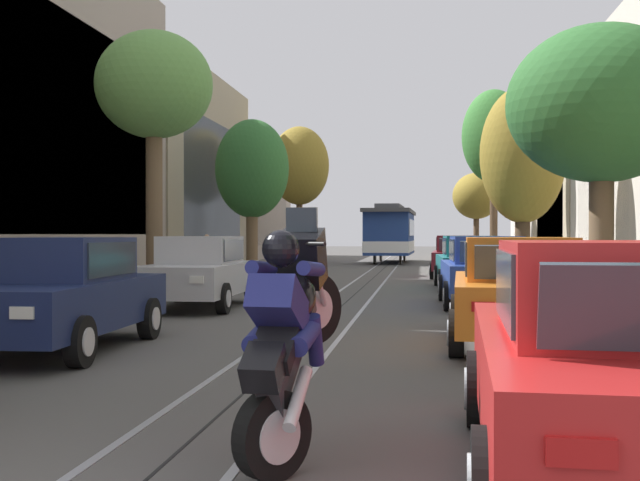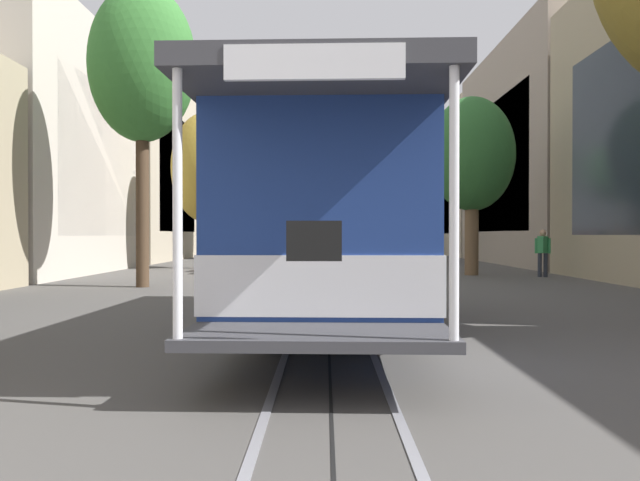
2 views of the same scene
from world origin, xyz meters
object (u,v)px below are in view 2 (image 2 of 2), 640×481
at_px(street_tree_kerb_right_second, 234,187).
at_px(parked_car_maroon_fifth_right, 248,251).
at_px(cable_car_trolley, 328,221).
at_px(pedestrian_on_left_pavement, 543,250).
at_px(parked_car_silver_mid_left, 377,246).
at_px(parked_car_blue_mid_right, 271,246).
at_px(parked_car_teal_fourth_right, 261,248).
at_px(street_tree_kerb_left_mid, 472,156).
at_px(street_tree_kerb_right_mid, 205,169).
at_px(motorcycle_with_rider, 315,241).
at_px(parked_car_navy_second_left, 371,244).
at_px(street_tree_kerb_right_near, 257,174).
at_px(parked_car_orange_second_right, 279,244).
at_px(parked_car_red_near_right, 286,243).
at_px(street_tree_kerb_right_fourth, 142,66).
at_px(street_tree_kerb_left_near, 400,191).
at_px(street_tree_kerb_left_second, 418,164).
at_px(parked_car_brown_near_left, 364,243).

bearing_deg(street_tree_kerb_right_second, parked_car_maroon_fifth_right, 100.66).
relative_size(cable_car_trolley, pedestrian_on_left_pavement, 5.62).
height_order(parked_car_silver_mid_left, parked_car_blue_mid_right, same).
bearing_deg(parked_car_teal_fourth_right, street_tree_kerb_left_mid, 135.09).
bearing_deg(parked_car_teal_fourth_right, street_tree_kerb_right_mid, 62.86).
bearing_deg(street_tree_kerb_right_second, motorcycle_with_rider, -111.79).
distance_m(parked_car_navy_second_left, street_tree_kerb_left_mid, 22.21).
bearing_deg(street_tree_kerb_right_mid, parked_car_silver_mid_left, -127.53).
bearing_deg(parked_car_navy_second_left, street_tree_kerb_right_mid, 64.04).
xyz_separation_m(parked_car_blue_mid_right, motorcycle_with_rider, (-2.35, -12.67, 0.16)).
distance_m(parked_car_silver_mid_left, cable_car_trolley, 28.38).
distance_m(parked_car_blue_mid_right, street_tree_kerb_right_near, 12.70).
xyz_separation_m(parked_car_maroon_fifth_right, motorcycle_with_rider, (-2.25, -24.54, 0.16)).
bearing_deg(parked_car_orange_second_right, parked_car_blue_mid_right, 89.80).
bearing_deg(street_tree_kerb_right_second, parked_car_navy_second_left, -142.51).
xyz_separation_m(parked_car_red_near_right, parked_car_maroon_fifth_right, (0.02, 24.71, 0.00)).
xyz_separation_m(parked_car_navy_second_left, parked_car_red_near_right, (6.33, -5.12, 0.00)).
height_order(parked_car_blue_mid_right, motorcycle_with_rider, motorcycle_with_rider).
bearing_deg(street_tree_kerb_right_fourth, parked_car_orange_second_right, -94.25).
distance_m(parked_car_red_near_right, parked_car_maroon_fifth_right, 24.71).
xyz_separation_m(parked_car_navy_second_left, street_tree_kerb_right_mid, (8.47, 17.39, 3.50)).
xyz_separation_m(parked_car_teal_fourth_right, street_tree_kerb_right_mid, (2.03, 3.95, 3.50)).
distance_m(street_tree_kerb_right_fourth, cable_car_trolley, 10.20).
height_order(parked_car_blue_mid_right, parked_car_teal_fourth_right, same).
bearing_deg(street_tree_kerb_left_mid, parked_car_teal_fourth_right, -44.91).
height_order(parked_car_red_near_right, parked_car_blue_mid_right, same).
height_order(parked_car_silver_mid_left, parked_car_teal_fourth_right, same).
distance_m(parked_car_teal_fourth_right, street_tree_kerb_left_near, 19.28).
bearing_deg(street_tree_kerb_left_second, pedestrian_on_left_pavement, 99.82).
height_order(parked_car_navy_second_left, street_tree_kerb_right_second, street_tree_kerb_right_second).
xyz_separation_m(street_tree_kerb_left_second, motorcycle_with_rider, (5.99, -14.37, -4.46)).
relative_size(street_tree_kerb_right_fourth, motorcycle_with_rider, 4.55).
distance_m(parked_car_teal_fourth_right, street_tree_kerb_right_second, 7.92).
xyz_separation_m(parked_car_blue_mid_right, pedestrian_on_left_pavement, (-10.66, 15.12, 0.12)).
relative_size(street_tree_kerb_right_near, street_tree_kerb_right_second, 1.39).
bearing_deg(street_tree_kerb_right_second, pedestrian_on_left_pavement, 128.87).
distance_m(parked_car_blue_mid_right, street_tree_kerb_right_fourth, 20.23).
height_order(street_tree_kerb_right_mid, street_tree_kerb_right_fourth, street_tree_kerb_right_fourth).
height_order(street_tree_kerb_left_near, motorcycle_with_rider, street_tree_kerb_left_near).
xyz_separation_m(parked_car_orange_second_right, street_tree_kerb_right_near, (2.07, -4.96, 5.30)).
height_order(parked_car_teal_fourth_right, street_tree_kerb_left_mid, street_tree_kerb_left_mid).
relative_size(parked_car_silver_mid_left, parked_car_blue_mid_right, 1.00).
height_order(street_tree_kerb_left_mid, street_tree_kerb_right_mid, street_tree_kerb_right_mid).
bearing_deg(street_tree_kerb_left_second, street_tree_kerb_left_near, -92.20).
height_order(parked_car_orange_second_right, street_tree_kerb_right_mid, street_tree_kerb_right_mid).
height_order(parked_car_brown_near_left, street_tree_kerb_right_mid, street_tree_kerb_right_mid).
bearing_deg(pedestrian_on_left_pavement, parked_car_silver_mid_left, -75.01).
xyz_separation_m(parked_car_silver_mid_left, parked_car_orange_second_right, (6.28, -5.23, 0.00)).
xyz_separation_m(parked_car_blue_mid_right, parked_car_maroon_fifth_right, (-0.10, 11.87, 0.00)).
bearing_deg(street_tree_kerb_right_near, street_tree_kerb_left_second, 128.52).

